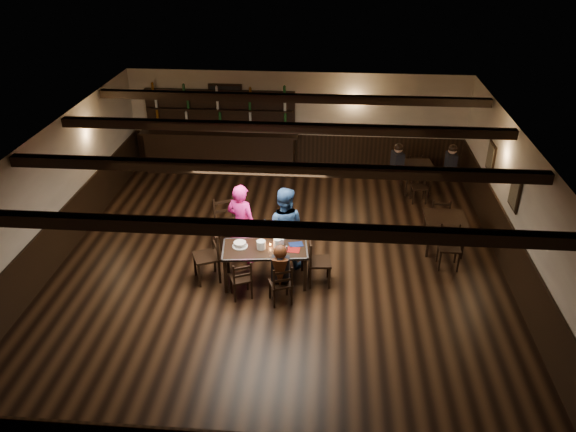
# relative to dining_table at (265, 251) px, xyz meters

# --- Properties ---
(ground) EXTENTS (10.00, 10.00, 0.00)m
(ground) POSITION_rel_dining_table_xyz_m (0.23, 0.50, -0.67)
(ground) COLOR black
(ground) RESTS_ON ground
(room_shell) EXTENTS (9.02, 10.02, 2.71)m
(room_shell) POSITION_rel_dining_table_xyz_m (0.24, 0.54, 1.07)
(room_shell) COLOR beige
(room_shell) RESTS_ON ground
(dining_table) EXTENTS (1.68, 0.98, 0.75)m
(dining_table) POSITION_rel_dining_table_xyz_m (0.00, 0.00, 0.00)
(dining_table) COLOR black
(dining_table) RESTS_ON ground
(chair_near_left) EXTENTS (0.48, 0.47, 0.79)m
(chair_near_left) POSITION_rel_dining_table_xyz_m (-0.36, -0.58, -0.21)
(chair_near_left) COLOR black
(chair_near_left) RESTS_ON ground
(chair_near_right) EXTENTS (0.49, 0.47, 0.82)m
(chair_near_right) POSITION_rel_dining_table_xyz_m (0.38, -0.69, -0.20)
(chair_near_right) COLOR black
(chair_near_right) RESTS_ON ground
(chair_end_left) EXTENTS (0.62, 0.63, 1.03)m
(chair_end_left) POSITION_rel_dining_table_xyz_m (-1.05, 0.01, -0.07)
(chair_end_left) COLOR black
(chair_end_left) RESTS_ON ground
(chair_end_right) EXTENTS (0.47, 0.48, 0.95)m
(chair_end_right) POSITION_rel_dining_table_xyz_m (0.95, 0.02, -0.12)
(chair_end_right) COLOR black
(chair_end_right) RESTS_ON ground
(chair_far_pushed) EXTENTS (0.64, 0.63, 1.03)m
(chair_far_pushed) POSITION_rel_dining_table_xyz_m (-1.01, 1.39, -0.07)
(chair_far_pushed) COLOR black
(chair_far_pushed) RESTS_ON ground
(woman_pink) EXTENTS (0.73, 0.61, 1.71)m
(woman_pink) POSITION_rel_dining_table_xyz_m (-0.55, 0.69, 0.18)
(woman_pink) COLOR #FF3497
(woman_pink) RESTS_ON ground
(man_blue) EXTENTS (0.88, 0.71, 1.69)m
(man_blue) POSITION_rel_dining_table_xyz_m (0.30, 0.65, 0.17)
(man_blue) COLOR navy
(man_blue) RESTS_ON ground
(seated_person) EXTENTS (0.32, 0.48, 0.78)m
(seated_person) POSITION_rel_dining_table_xyz_m (0.35, -0.64, 0.14)
(seated_person) COLOR black
(seated_person) RESTS_ON ground
(cake) EXTENTS (0.29, 0.29, 0.09)m
(cake) POSITION_rel_dining_table_xyz_m (-0.48, 0.02, 0.12)
(cake) COLOR white
(cake) RESTS_ON dining_table
(plate_stack_a) EXTENTS (0.17, 0.17, 0.16)m
(plate_stack_a) POSITION_rel_dining_table_xyz_m (-0.07, -0.02, 0.16)
(plate_stack_a) COLOR white
(plate_stack_a) RESTS_ON dining_table
(plate_stack_b) EXTENTS (0.15, 0.15, 0.17)m
(plate_stack_b) POSITION_rel_dining_table_xyz_m (0.23, 0.06, 0.16)
(plate_stack_b) COLOR white
(plate_stack_b) RESTS_ON dining_table
(tea_light) EXTENTS (0.04, 0.04, 0.06)m
(tea_light) POSITION_rel_dining_table_xyz_m (0.09, 0.08, 0.10)
(tea_light) COLOR #A5A8AD
(tea_light) RESTS_ON dining_table
(salt_shaker) EXTENTS (0.04, 0.04, 0.09)m
(salt_shaker) POSITION_rel_dining_table_xyz_m (0.41, -0.06, 0.13)
(salt_shaker) COLOR silver
(salt_shaker) RESTS_ON dining_table
(pepper_shaker) EXTENTS (0.04, 0.04, 0.09)m
(pepper_shaker) POSITION_rel_dining_table_xyz_m (0.42, -0.07, 0.13)
(pepper_shaker) COLOR #A5A8AD
(pepper_shaker) RESTS_ON dining_table
(drink_glass) EXTENTS (0.07, 0.07, 0.11)m
(drink_glass) POSITION_rel_dining_table_xyz_m (0.31, 0.16, 0.14)
(drink_glass) COLOR silver
(drink_glass) RESTS_ON dining_table
(menu_red) EXTENTS (0.31, 0.23, 0.00)m
(menu_red) POSITION_rel_dining_table_xyz_m (0.51, -0.02, 0.08)
(menu_red) COLOR maroon
(menu_red) RESTS_ON dining_table
(menu_blue) EXTENTS (0.30, 0.25, 0.00)m
(menu_blue) POSITION_rel_dining_table_xyz_m (0.57, 0.18, 0.08)
(menu_blue) COLOR #0F1C4B
(menu_blue) RESTS_ON dining_table
(bar_counter) EXTENTS (4.22, 0.70, 2.20)m
(bar_counter) POSITION_rel_dining_table_xyz_m (-1.83, 5.22, 0.05)
(bar_counter) COLOR black
(bar_counter) RESTS_ON ground
(back_table_a) EXTENTS (0.86, 0.86, 0.75)m
(back_table_a) POSITION_rel_dining_table_xyz_m (3.58, 1.48, -0.02)
(back_table_a) COLOR black
(back_table_a) RESTS_ON ground
(back_table_b) EXTENTS (0.80, 0.80, 0.75)m
(back_table_b) POSITION_rel_dining_table_xyz_m (3.36, 4.29, -0.03)
(back_table_b) COLOR black
(back_table_b) RESTS_ON ground
(bg_patron_left) EXTENTS (0.32, 0.43, 0.80)m
(bg_patron_left) POSITION_rel_dining_table_xyz_m (2.85, 4.34, 0.19)
(bg_patron_left) COLOR black
(bg_patron_left) RESTS_ON ground
(bg_patron_right) EXTENTS (0.25, 0.39, 0.79)m
(bg_patron_right) POSITION_rel_dining_table_xyz_m (4.18, 4.37, 0.19)
(bg_patron_right) COLOR black
(bg_patron_right) RESTS_ON ground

